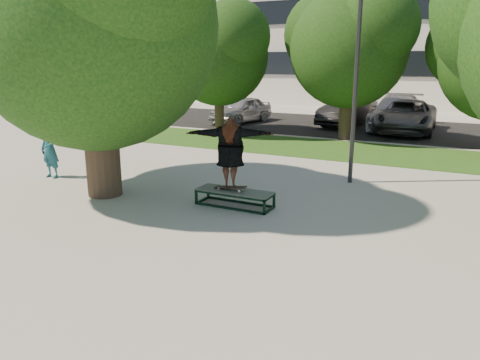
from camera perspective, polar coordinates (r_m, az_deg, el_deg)
The scene contains 14 objects.
ground at distance 9.16m, azimuth -0.60°, elevation -6.73°, with size 120.00×120.00×0.00m, color #AEAAA0.
grass_strip at distance 17.64m, azimuth 16.76°, elevation 3.12°, with size 30.00×4.00×0.02m, color #1F4914.
asphalt_strip at distance 24.13m, azimuth 17.25°, elevation 6.02°, with size 40.00×8.00×0.01m, color black.
tree_left at distance 12.00m, azimuth -17.64°, elevation 19.17°, with size 6.96×5.95×7.12m.
bg_tree_left at distance 21.40m, azimuth -2.70°, elevation 15.65°, with size 5.28×4.51×5.77m.
bg_tree_mid at distance 20.29m, azimuth 13.01°, elevation 16.17°, with size 5.76×4.92×6.24m.
lamppost at distance 12.91m, azimuth 14.06°, elevation 13.38°, with size 0.25×0.15×6.11m.
grind_box at distance 10.85m, azimuth -0.66°, elevation -2.23°, with size 1.80×0.60×0.38m.
skater_rig at distance 10.64m, azimuth -1.20°, elevation 3.36°, with size 2.05×1.20×1.69m.
bystander at distance 14.39m, azimuth -22.16°, elevation 3.50°, with size 0.61×0.40×1.66m, color #184F5D.
car_silver_a at distance 25.16m, azimuth 0.12°, elevation 8.57°, with size 1.64×4.07×1.39m, color #A5A5A9.
car_dark at distance 24.84m, azimuth 13.00°, elevation 8.29°, with size 1.62×4.64×1.53m, color black.
car_grey at distance 23.22m, azimuth 19.64°, elevation 7.34°, with size 2.45×5.32×1.48m, color #58575C.
car_silver_b at distance 24.10m, azimuth 18.63°, elevation 7.82°, with size 2.25×5.53×1.61m, color #A9A9AE.
Camera 1 is at (3.93, -7.57, 3.33)m, focal length 35.00 mm.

